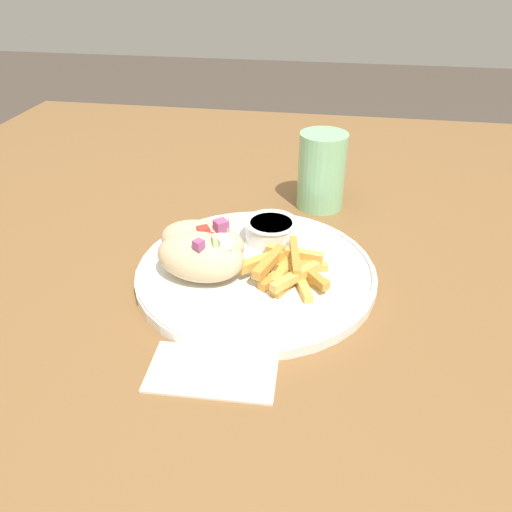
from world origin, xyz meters
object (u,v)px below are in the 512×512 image
pita_sandwich_near (201,256)px  fries_pile (290,269)px  plate (256,271)px  pita_sandwich_far (203,242)px  water_glass (321,174)px  sauce_ramekin (271,229)px

pita_sandwich_near → fries_pile: (0.11, 0.02, -0.02)m
plate → pita_sandwich_far: bearing=171.8°
fries_pile → water_glass: size_ratio=0.95×
water_glass → pita_sandwich_far: bearing=-123.5°
pita_sandwich_near → fries_pile: 0.12m
pita_sandwich_far → sauce_ramekin: pita_sandwich_far is taller
plate → water_glass: water_glass is taller
sauce_ramekin → plate: bearing=-96.5°
pita_sandwich_far → plate: bearing=1.8°
sauce_ramekin → pita_sandwich_far: bearing=-141.1°
pita_sandwich_far → water_glass: (0.14, 0.22, 0.01)m
pita_sandwich_near → fries_pile: size_ratio=1.03×
plate → sauce_ramekin: bearing=83.5°
pita_sandwich_near → water_glass: 0.29m
plate → pita_sandwich_near: size_ratio=2.58×
pita_sandwich_far → sauce_ramekin: bearing=48.9°
plate → sauce_ramekin: (0.01, 0.08, 0.02)m
plate → pita_sandwich_near: bearing=-156.7°
water_glass → sauce_ramekin: bearing=-112.1°
pita_sandwich_near → sauce_ramekin: bearing=62.4°
pita_sandwich_near → sauce_ramekin: size_ratio=1.59×
sauce_ramekin → water_glass: water_glass is taller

